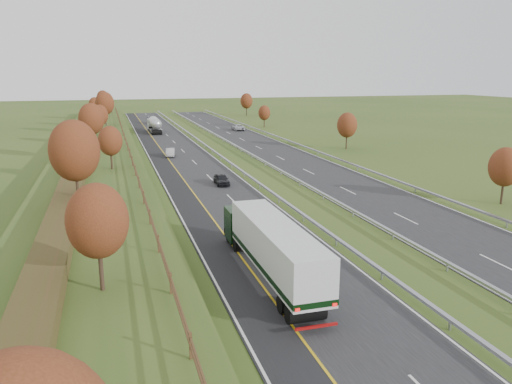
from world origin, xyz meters
TOP-DOWN VIEW (x-y plane):
  - ground at (8.00, 55.00)m, footprint 400.00×400.00m
  - near_carriageway at (0.00, 60.00)m, footprint 10.50×200.00m
  - far_carriageway at (16.50, 60.00)m, footprint 10.50×200.00m
  - hard_shoulder at (-3.75, 60.00)m, footprint 3.00×200.00m
  - lane_markings at (6.40, 59.88)m, footprint 26.75×200.00m
  - embankment_left at (-13.00, 60.00)m, footprint 12.00×200.00m
  - hedge_left at (-15.00, 60.00)m, footprint 2.20×180.00m
  - fence_left at (-8.50, 59.59)m, footprint 0.12×189.06m
  - median_barrier_near at (5.70, 60.00)m, footprint 0.32×200.00m
  - median_barrier_far at (10.80, 60.00)m, footprint 0.32×200.00m
  - outer_barrier_far at (22.30, 60.00)m, footprint 0.32×200.00m
  - trees_left at (-12.64, 56.63)m, footprint 6.64×164.30m
  - trees_far at (29.80, 89.21)m, footprint 8.45×118.60m
  - box_lorry at (-1.37, 13.26)m, footprint 2.58×16.28m
  - road_tanker at (-0.80, 101.00)m, footprint 2.40×11.22m
  - car_dark_near at (1.81, 42.32)m, footprint 1.68×3.93m
  - car_silver_mid at (-1.60, 65.52)m, footprint 1.92×4.13m
  - car_small_far at (0.42, 121.80)m, footprint 2.61×5.57m
  - car_oncoming at (18.74, 99.64)m, footprint 2.68×5.38m

SIDE VIEW (x-z plane):
  - ground at x=8.00m, z-range 0.00..0.00m
  - near_carriageway at x=0.00m, z-range 0.00..0.04m
  - far_carriageway at x=16.50m, z-range 0.00..0.04m
  - hard_shoulder at x=-3.75m, z-range 0.00..0.04m
  - lane_markings at x=6.40m, z-range 0.04..0.05m
  - median_barrier_near at x=5.70m, z-range 0.26..0.97m
  - median_barrier_far at x=10.80m, z-range 0.26..0.97m
  - outer_barrier_far at x=22.30m, z-range 0.26..0.97m
  - car_silver_mid at x=-1.60m, z-range 0.04..1.35m
  - car_dark_near at x=1.81m, z-range 0.04..1.36m
  - car_oncoming at x=18.74m, z-range 0.04..1.51m
  - car_small_far at x=0.42m, z-range 0.04..1.61m
  - embankment_left at x=-13.00m, z-range 0.00..2.00m
  - road_tanker at x=-0.80m, z-range 0.13..3.59m
  - box_lorry at x=-1.37m, z-range 0.30..4.36m
  - hedge_left at x=-15.00m, z-range 2.00..3.10m
  - fence_left at x=-8.50m, z-range 2.13..3.33m
  - trees_far at x=29.80m, z-range 0.69..7.81m
  - trees_left at x=-12.64m, z-range 2.53..10.20m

